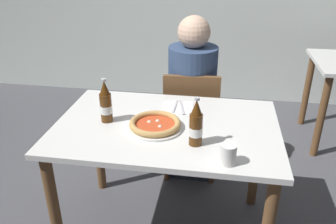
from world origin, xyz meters
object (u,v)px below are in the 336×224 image
Objects in this scene: diner_seated at (192,103)px; napkin_with_cutlery at (178,107)px; chair_behind_table at (191,119)px; pizza_margherita_near at (155,125)px; beer_bottle_center at (106,104)px; paper_cup at (228,154)px; beer_bottle_left at (196,125)px; dining_table_main at (167,142)px.

napkin_with_cutlery is (-0.04, -0.44, 0.17)m from diner_seated.
chair_behind_table is 0.73m from pizza_margherita_near.
napkin_with_cutlery is (0.36, 0.23, -0.10)m from beer_bottle_center.
napkin_with_cutlery is at bearing 118.63° from paper_cup.
paper_cup is at bearing -25.10° from beer_bottle_center.
chair_behind_table is 0.11m from diner_seated.
napkin_with_cutlery is at bearing 31.92° from beer_bottle_center.
dining_table_main is at bearing 133.91° from beer_bottle_left.
dining_table_main is 12.63× the size of paper_cup.
beer_bottle_left is at bearing 93.21° from chair_behind_table.
chair_behind_table is 4.37× the size of napkin_with_cutlery.
beer_bottle_center is 0.73m from paper_cup.
paper_cup is at bearing -75.59° from diner_seated.
beer_bottle_left reaches higher than dining_table_main.
dining_table_main is 4.86× the size of beer_bottle_left.
beer_bottle_left reaches higher than napkin_with_cutlery.
paper_cup is (0.33, -0.32, 0.16)m from dining_table_main.
diner_seated is at bearing 104.41° from paper_cup.
napkin_with_cutlery is 2.05× the size of paper_cup.
beer_bottle_left is at bearing 137.79° from paper_cup.
diner_seated is at bearing 83.48° from dining_table_main.
dining_table_main is at bearing -99.33° from napkin_with_cutlery.
beer_bottle_center is at bearing 161.67° from beer_bottle_left.
napkin_with_cutlery is (0.04, 0.22, 0.12)m from dining_table_main.
napkin_with_cutlery is at bearing 80.67° from dining_table_main.
pizza_margherita_near is at bearing -108.35° from napkin_with_cutlery.
dining_table_main is at bearing 79.16° from chair_behind_table.
beer_bottle_left is (0.22, -0.13, 0.08)m from pizza_margherita_near.
dining_table_main is 6.17× the size of napkin_with_cutlery.
beer_bottle_left is at bearing -70.97° from napkin_with_cutlery.
pizza_margherita_near is 0.47m from paper_cup.
beer_bottle_left is (0.09, -0.79, 0.37)m from chair_behind_table.
diner_seated is 4.89× the size of beer_bottle_center.
diner_seated is at bearing -88.65° from chair_behind_table.
diner_seated is 6.21× the size of napkin_with_cutlery.
paper_cup is at bearing 101.51° from chair_behind_table.
napkin_with_cutlery is at bearing -95.16° from diner_seated.
pizza_margherita_near is 3.09× the size of paper_cup.
beer_bottle_center reaches higher than napkin_with_cutlery.
pizza_margherita_near is at bearing 150.49° from beer_bottle_left.
pizza_margherita_near is 0.28m from napkin_with_cutlery.
diner_seated is 1.03m from paper_cup.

